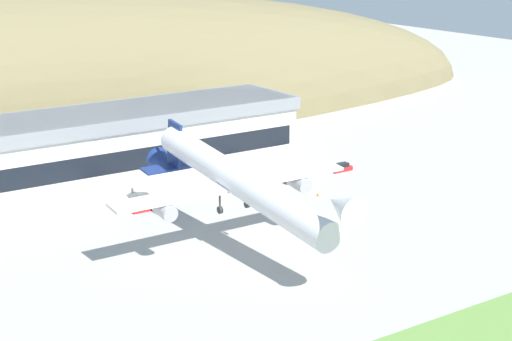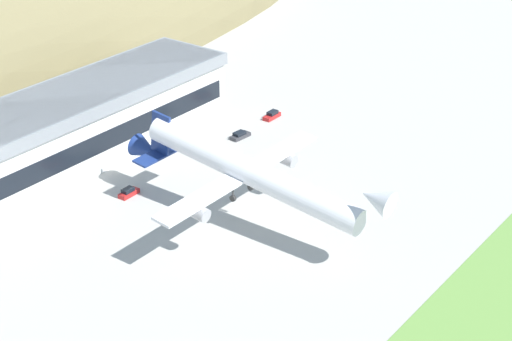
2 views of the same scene
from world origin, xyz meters
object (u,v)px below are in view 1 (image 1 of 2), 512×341
Objects in this scene: terminal_building at (88,145)px; service_car_0 at (142,208)px; cargo_airplane at (237,182)px; service_car_1 at (342,168)px; traffic_cone_1 at (318,194)px; service_car_3 at (294,179)px.

terminal_building reaches higher than service_car_0.
service_car_0 is (-3.89, 23.76, -9.83)m from cargo_airplane.
cargo_airplane is (5.04, -42.58, 2.74)m from terminal_building.
service_car_0 is 0.89× the size of service_car_1.
service_car_0 is at bearing 99.30° from cargo_airplane.
service_car_1 is at bearing 35.97° from traffic_cone_1.
service_car_0 reaches higher than traffic_cone_1.
service_car_0 is at bearing -179.83° from service_car_1.
service_car_3 is 9.46m from traffic_cone_1.
service_car_1 is 17.19m from traffic_cone_1.
service_car_3 is at bearing -30.71° from terminal_building.
cargo_airplane is at bearing -80.70° from service_car_0.
terminal_building is 20.14m from service_car_0.
service_car_0 is at bearing 178.81° from service_car_3.
terminal_building is 38.78m from service_car_3.
cargo_airplane is 47.59m from service_car_1.
service_car_3 is (-12.23, -0.79, -0.08)m from service_car_1.
cargo_airplane reaches higher than terminal_building.
cargo_airplane is 11.38× the size of service_car_1.
cargo_airplane is 12.71× the size of service_car_0.
service_car_3 is (32.77, -19.47, -7.15)m from terminal_building.
service_car_1 is at bearing 3.69° from service_car_3.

